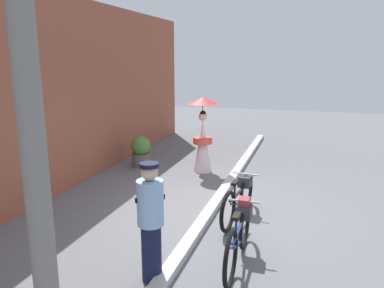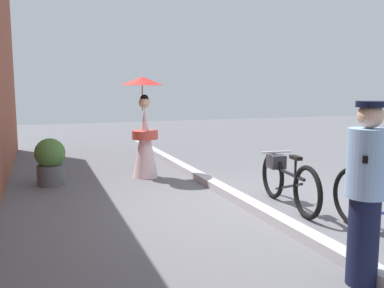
% 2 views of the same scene
% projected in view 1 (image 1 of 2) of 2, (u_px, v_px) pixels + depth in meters
% --- Properties ---
extents(ground_plane, '(30.00, 30.00, 0.00)m').
position_uv_depth(ground_plane, '(212.00, 210.00, 7.17)').
color(ground_plane, slate).
extents(building_wall, '(14.00, 0.40, 4.15)m').
position_uv_depth(building_wall, '(48.00, 96.00, 7.75)').
color(building_wall, brown).
rests_on(building_wall, ground_plane).
extents(sidewalk_curb, '(14.00, 0.20, 0.12)m').
position_uv_depth(sidewalk_curb, '(212.00, 207.00, 7.16)').
color(sidewalk_curb, '#B2B2B7').
rests_on(sidewalk_curb, ground_plane).
extents(bicycle_near_officer, '(1.80, 0.48, 0.84)m').
position_uv_depth(bicycle_near_officer, '(239.00, 233.00, 5.26)').
color(bicycle_near_officer, black).
rests_on(bicycle_near_officer, ground_plane).
extents(bicycle_far_side, '(1.76, 0.48, 0.78)m').
position_uv_depth(bicycle_far_side, '(239.00, 198.00, 6.73)').
color(bicycle_far_side, black).
rests_on(bicycle_far_side, ground_plane).
extents(person_officer, '(0.34, 0.34, 1.59)m').
position_uv_depth(person_officer, '(151.00, 220.00, 4.74)').
color(person_officer, '#141938').
rests_on(person_officer, ground_plane).
extents(person_with_parasol, '(0.82, 0.82, 1.90)m').
position_uv_depth(person_with_parasol, '(203.00, 134.00, 9.47)').
color(person_with_parasol, silver).
rests_on(person_with_parasol, ground_plane).
extents(potted_plant_by_door, '(0.54, 0.52, 0.83)m').
position_uv_depth(potted_plant_by_door, '(141.00, 150.00, 10.03)').
color(potted_plant_by_door, '#59595B').
rests_on(potted_plant_by_door, ground_plane).
extents(utility_pole, '(0.18, 0.18, 4.80)m').
position_uv_depth(utility_pole, '(31.00, 124.00, 2.53)').
color(utility_pole, slate).
rests_on(utility_pole, ground_plane).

